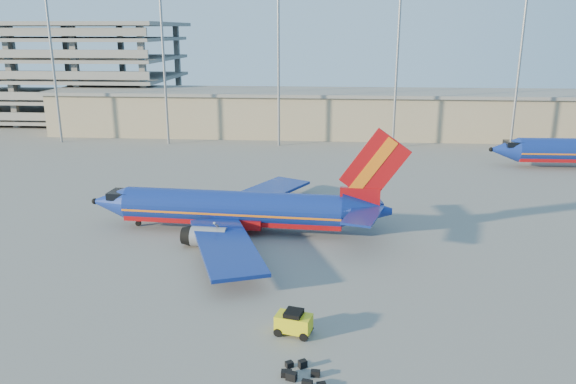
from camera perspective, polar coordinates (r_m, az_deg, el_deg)
name	(u,v)px	position (r m, az deg, el deg)	size (l,w,h in m)	color
ground	(284,238)	(55.41, -0.38, -4.74)	(220.00, 220.00, 0.00)	slate
terminal_building	(362,113)	(110.78, 7.49, 8.00)	(122.00, 16.00, 8.50)	gray
parking_garage	(42,67)	(142.39, -23.74, 11.59)	(62.00, 32.00, 21.40)	slate
light_mast_row	(338,44)	(97.60, 5.08, 14.79)	(101.60, 1.60, 28.65)	gray
aircraft_main	(240,209)	(56.81, -4.90, -1.76)	(32.45, 31.15, 10.98)	navy
baggage_tug	(294,322)	(38.61, 0.58, -13.08)	(2.67, 1.98, 1.72)	#CDC512
luggage_pile	(299,377)	(34.56, 1.08, -18.25)	(2.69, 3.28, 0.52)	black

